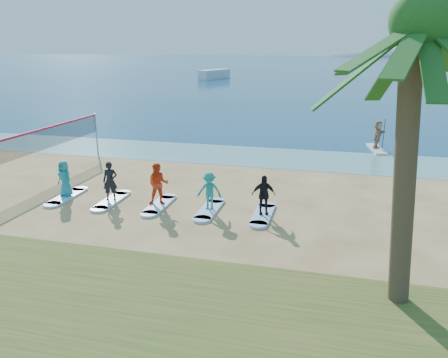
% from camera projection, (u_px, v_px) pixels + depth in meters
% --- Properties ---
extents(ground, '(600.00, 600.00, 0.00)m').
position_uv_depth(ground, '(191.00, 220.00, 16.75)').
color(ground, tan).
rests_on(ground, ground).
extents(shallow_water, '(600.00, 600.00, 0.00)m').
position_uv_depth(shallow_water, '(246.00, 156.00, 26.48)').
color(shallow_water, teal).
rests_on(shallow_water, ground).
extents(ocean, '(600.00, 600.00, 0.00)m').
position_uv_depth(ocean, '(325.00, 64.00, 165.06)').
color(ocean, navy).
rests_on(ocean, ground).
extents(volleyball_net, '(0.16, 9.09, 2.50)m').
position_uv_depth(volleyball_net, '(49.00, 138.00, 22.23)').
color(volleyball_net, gray).
rests_on(volleyball_net, ground).
extents(palm_tree, '(5.60, 5.60, 8.13)m').
position_uv_depth(palm_tree, '(424.00, 23.00, 9.40)').
color(palm_tree, brown).
rests_on(palm_tree, ground).
extents(paddleboard, '(1.12, 3.07, 0.12)m').
position_uv_depth(paddleboard, '(376.00, 149.00, 27.99)').
color(paddleboard, silver).
rests_on(paddleboard, ground).
extents(paddleboarder, '(1.06, 1.71, 1.76)m').
position_uv_depth(paddleboarder, '(378.00, 135.00, 27.71)').
color(paddleboarder, tan).
rests_on(paddleboarder, paddleboard).
extents(boat_offshore_a, '(4.70, 9.14, 1.80)m').
position_uv_depth(boat_offshore_a, '(214.00, 79.00, 89.33)').
color(boat_offshore_a, silver).
rests_on(boat_offshore_a, ground).
extents(surfboard_0, '(0.70, 2.20, 0.09)m').
position_uv_depth(surfboard_0, '(67.00, 197.00, 19.17)').
color(surfboard_0, '#A4CAFF').
rests_on(surfboard_0, ground).
extents(student_0, '(0.89, 0.73, 1.57)m').
position_uv_depth(student_0, '(65.00, 179.00, 18.93)').
color(student_0, teal).
rests_on(student_0, surfboard_0).
extents(surfboard_1, '(0.70, 2.20, 0.09)m').
position_uv_depth(surfboard_1, '(112.00, 201.00, 18.66)').
color(surfboard_1, '#A4CAFF').
rests_on(surfboard_1, ground).
extents(student_1, '(0.70, 0.57, 1.66)m').
position_uv_depth(student_1, '(110.00, 181.00, 18.40)').
color(student_1, black).
rests_on(student_1, surfboard_1).
extents(surfboard_2, '(0.70, 2.20, 0.09)m').
position_uv_depth(surfboard_2, '(159.00, 205.00, 18.14)').
color(surfboard_2, '#A4CAFF').
rests_on(surfboard_2, ground).
extents(student_2, '(1.02, 0.91, 1.75)m').
position_uv_depth(student_2, '(158.00, 184.00, 17.88)').
color(student_2, red).
rests_on(student_2, surfboard_2).
extents(surfboard_3, '(0.70, 2.20, 0.09)m').
position_uv_depth(surfboard_3, '(210.00, 210.00, 17.63)').
color(surfboard_3, '#A4CAFF').
rests_on(surfboard_3, ground).
extents(student_3, '(1.02, 0.64, 1.52)m').
position_uv_depth(student_3, '(209.00, 191.00, 17.39)').
color(student_3, teal).
rests_on(student_3, surfboard_3).
extents(surfboard_4, '(0.70, 2.20, 0.09)m').
position_uv_depth(surfboard_4, '(263.00, 215.00, 17.12)').
color(surfboard_4, '#A4CAFF').
rests_on(surfboard_4, ground).
extents(student_4, '(0.98, 0.61, 1.56)m').
position_uv_depth(student_4, '(263.00, 195.00, 16.87)').
color(student_4, black).
rests_on(student_4, surfboard_4).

